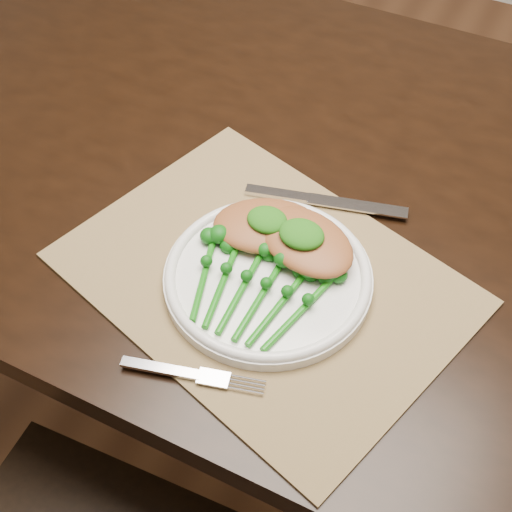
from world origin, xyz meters
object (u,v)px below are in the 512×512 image
at_px(dinner_plate, 268,276).
at_px(broccolini_bundle, 250,296).
at_px(placemat, 264,278).
at_px(chicken_fillet_left, 267,226).
at_px(dining_table, 295,319).

xyz_separation_m(dinner_plate, broccolini_bundle, (-0.00, -0.04, 0.01)).
xyz_separation_m(placemat, chicken_fillet_left, (-0.02, 0.06, 0.03)).
bearing_deg(broccolini_bundle, placemat, 94.08).
distance_m(dining_table, chicken_fillet_left, 0.43).
distance_m(dinner_plate, broccolini_bundle, 0.04).
bearing_deg(chicken_fillet_left, dinner_plate, -86.14).
bearing_deg(dinner_plate, broccolini_bundle, -95.45).
height_order(chicken_fillet_left, broccolini_bundle, chicken_fillet_left).
bearing_deg(placemat, chicken_fillet_left, 129.70).
bearing_deg(dining_table, chicken_fillet_left, -86.30).
xyz_separation_m(dinner_plate, chicken_fillet_left, (-0.03, 0.06, 0.02)).
relative_size(dining_table, chicken_fillet_left, 11.54).
bearing_deg(broccolini_bundle, chicken_fillet_left, 104.04).
distance_m(dining_table, placemat, 0.43).
relative_size(dining_table, broccolini_bundle, 9.50).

